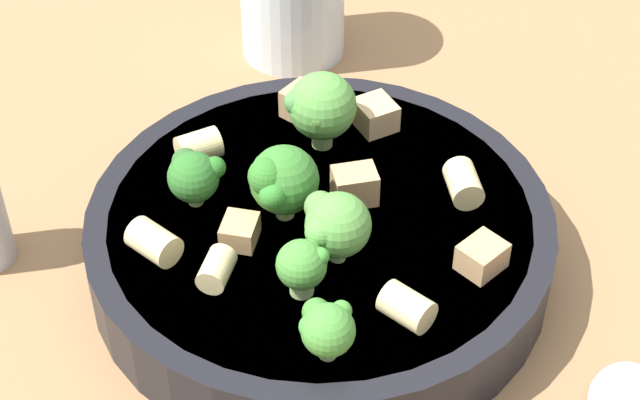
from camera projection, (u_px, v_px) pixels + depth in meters
ground_plane at (320, 265)px, 0.58m from camera, size 2.00×2.00×0.00m
pasta_bowl at (320, 236)px, 0.56m from camera, size 0.24×0.24×0.04m
broccoli_floret_0 at (281, 181)px, 0.54m from camera, size 0.04×0.04×0.04m
broccoli_floret_1 at (303, 265)px, 0.50m from camera, size 0.02×0.02×0.03m
broccoli_floret_2 at (335, 224)px, 0.51m from camera, size 0.04×0.04×0.04m
broccoli_floret_3 at (320, 107)px, 0.58m from camera, size 0.04×0.04×0.05m
broccoli_floret_4 at (194, 175)px, 0.55m from camera, size 0.03×0.03×0.03m
broccoli_floret_5 at (326, 328)px, 0.47m from camera, size 0.03×0.03×0.03m
rigatoni_0 at (407, 307)px, 0.49m from camera, size 0.03×0.02×0.02m
rigatoni_1 at (217, 269)px, 0.51m from camera, size 0.02×0.03×0.01m
rigatoni_2 at (154, 242)px, 0.53m from camera, size 0.03×0.02×0.02m
rigatoni_3 at (463, 183)px, 0.56m from camera, size 0.03×0.03×0.02m
rigatoni_4 at (199, 147)px, 0.58m from camera, size 0.02×0.02×0.02m
chicken_chunk_0 at (357, 188)px, 0.55m from camera, size 0.02×0.03×0.02m
chicken_chunk_1 at (240, 231)px, 0.53m from camera, size 0.03×0.03×0.01m
chicken_chunk_2 at (307, 105)px, 0.61m from camera, size 0.03×0.03×0.02m
chicken_chunk_3 at (482, 257)px, 0.52m from camera, size 0.02×0.02×0.01m
chicken_chunk_4 at (375, 115)px, 0.60m from camera, size 0.02×0.02×0.02m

